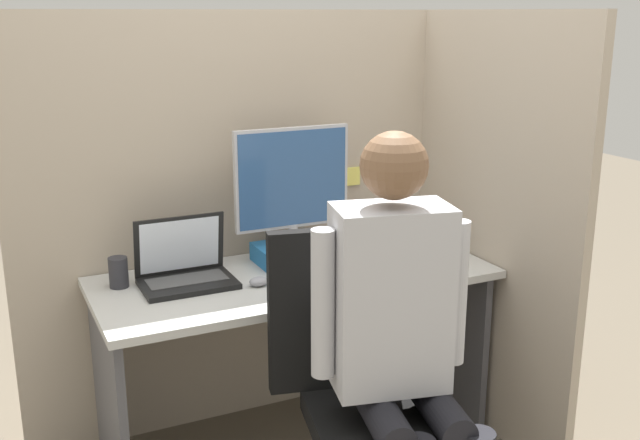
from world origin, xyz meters
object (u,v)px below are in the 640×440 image
(monitor, at_px, (292,184))
(carrot_toy, at_px, (342,282))
(person, at_px, (401,327))
(laptop, at_px, (185,271))
(stapler, at_px, (441,246))
(paper_box, at_px, (293,253))
(pen_cup, at_px, (118,272))
(coffee_mug, at_px, (370,239))
(office_chair, at_px, (365,389))

(monitor, bearing_deg, carrot_toy, -83.37)
(carrot_toy, distance_m, person, 0.54)
(laptop, height_order, carrot_toy, laptop)
(monitor, xyz_separation_m, stapler, (0.61, -0.14, -0.30))
(paper_box, bearing_deg, stapler, -12.79)
(pen_cup, bearing_deg, person, -53.79)
(monitor, height_order, pen_cup, monitor)
(person, bearing_deg, coffee_mug, 66.30)
(monitor, distance_m, pen_cup, 0.73)
(coffee_mug, bearing_deg, paper_box, 178.23)
(pen_cup, bearing_deg, laptop, -17.25)
(monitor, distance_m, office_chair, 0.90)
(carrot_toy, relative_size, office_chair, 0.16)
(office_chair, height_order, coffee_mug, office_chair)
(monitor, relative_size, person, 0.35)
(monitor, height_order, office_chair, monitor)
(office_chair, bearing_deg, carrot_toy, 74.00)
(paper_box, relative_size, person, 0.22)
(paper_box, height_order, monitor, monitor)
(coffee_mug, bearing_deg, person, -113.70)
(paper_box, bearing_deg, coffee_mug, -1.77)
(carrot_toy, distance_m, coffee_mug, 0.45)
(monitor, distance_m, coffee_mug, 0.43)
(coffee_mug, bearing_deg, pen_cup, 179.02)
(laptop, xyz_separation_m, stapler, (1.07, -0.08, -0.03))
(paper_box, height_order, carrot_toy, paper_box)
(paper_box, xyz_separation_m, coffee_mug, (0.34, -0.01, 0.02))
(stapler, relative_size, office_chair, 0.13)
(laptop, bearing_deg, paper_box, 7.92)
(laptop, distance_m, coffee_mug, 0.80)
(laptop, xyz_separation_m, coffee_mug, (0.80, 0.05, 0.01))
(carrot_toy, height_order, person, person)
(paper_box, height_order, office_chair, office_chair)
(person, bearing_deg, paper_box, 87.63)
(paper_box, distance_m, laptop, 0.46)
(paper_box, xyz_separation_m, person, (-0.04, -0.88, 0.04))
(office_chair, relative_size, pen_cup, 9.14)
(paper_box, height_order, pen_cup, pen_cup)
(laptop, bearing_deg, office_chair, -59.87)
(laptop, xyz_separation_m, office_chair, (0.39, -0.67, -0.24))
(carrot_toy, xyz_separation_m, coffee_mug, (0.30, 0.34, 0.03))
(stapler, bearing_deg, office_chair, -139.00)
(office_chair, bearing_deg, stapler, 41.00)
(monitor, xyz_separation_m, carrot_toy, (0.04, -0.35, -0.29))
(carrot_toy, height_order, office_chair, office_chair)
(monitor, height_order, laptop, monitor)
(person, relative_size, pen_cup, 12.22)
(stapler, height_order, coffee_mug, coffee_mug)
(monitor, xyz_separation_m, person, (-0.04, -0.88, -0.24))
(laptop, relative_size, coffee_mug, 3.14)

